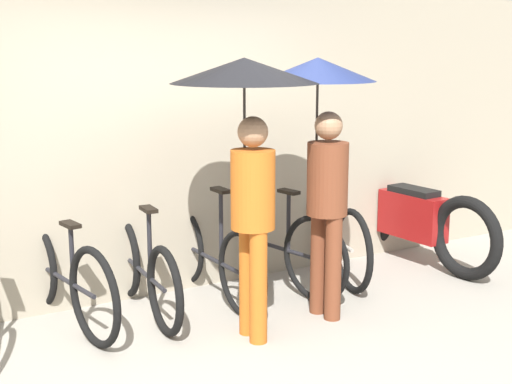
% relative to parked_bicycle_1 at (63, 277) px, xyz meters
% --- Properties ---
extents(ground_plane, '(30.00, 30.00, 0.00)m').
position_rel_parked_bicycle_1_xyz_m(ground_plane, '(0.93, -1.41, -0.38)').
color(ground_plane, gray).
extents(back_wall, '(12.06, 0.12, 2.60)m').
position_rel_parked_bicycle_1_xyz_m(back_wall, '(0.93, 0.35, 0.91)').
color(back_wall, gray).
rests_on(back_wall, ground).
extents(parked_bicycle_1, '(0.48, 1.76, 1.03)m').
position_rel_parked_bicycle_1_xyz_m(parked_bicycle_1, '(0.00, 0.00, 0.00)').
color(parked_bicycle_1, black).
rests_on(parked_bicycle_1, ground).
extents(parked_bicycle_2, '(0.44, 1.65, 0.99)m').
position_rel_parked_bicycle_1_xyz_m(parked_bicycle_2, '(0.62, -0.08, -0.03)').
color(parked_bicycle_2, black).
rests_on(parked_bicycle_2, ground).
extents(parked_bicycle_3, '(0.44, 1.72, 1.02)m').
position_rel_parked_bicycle_1_xyz_m(parked_bicycle_3, '(1.24, -0.04, -0.01)').
color(parked_bicycle_3, black).
rests_on(parked_bicycle_3, ground).
extents(parked_bicycle_4, '(0.53, 1.73, 1.07)m').
position_rel_parked_bicycle_1_xyz_m(parked_bicycle_4, '(1.86, -0.04, 0.00)').
color(parked_bicycle_4, black).
rests_on(parked_bicycle_4, ground).
extents(parked_bicycle_5, '(0.53, 1.72, 1.06)m').
position_rel_parked_bicycle_1_xyz_m(parked_bicycle_5, '(2.49, -0.01, 0.00)').
color(parked_bicycle_5, black).
rests_on(parked_bicycle_5, ground).
extents(pedestrian_leading, '(1.06, 1.06, 2.04)m').
position_rel_parked_bicycle_1_xyz_m(pedestrian_leading, '(1.15, -0.85, 1.25)').
color(pedestrian_leading, '#B25619').
rests_on(pedestrian_leading, ground).
extents(pedestrian_center, '(0.90, 0.90, 2.04)m').
position_rel_parked_bicycle_1_xyz_m(pedestrian_center, '(1.85, -0.76, 1.17)').
color(pedestrian_center, brown).
rests_on(pedestrian_center, ground).
extents(motorcycle, '(0.58, 2.11, 0.96)m').
position_rel_parked_bicycle_1_xyz_m(motorcycle, '(3.44, -0.08, 0.05)').
color(motorcycle, black).
rests_on(motorcycle, ground).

